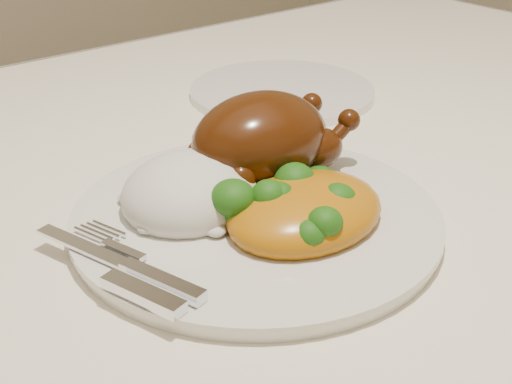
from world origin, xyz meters
TOP-DOWN VIEW (x-y plane):
  - dining_table at (0.00, 0.00)m, footprint 1.60×0.90m
  - tablecloth at (0.00, 0.00)m, footprint 1.73×1.03m
  - dinner_plate at (0.01, -0.07)m, footprint 0.35×0.35m
  - side_plate at (0.24, 0.17)m, footprint 0.30×0.30m
  - roast_chicken at (0.06, -0.02)m, footprint 0.17×0.11m
  - rice_mound at (-0.03, -0.02)m, footprint 0.15×0.15m
  - mac_and_cheese at (0.03, -0.10)m, footprint 0.15×0.12m
  - cutlery at (-0.12, -0.09)m, footprint 0.06×0.17m

SIDE VIEW (x-z plane):
  - dining_table at x=0.00m, z-range 0.29..1.05m
  - tablecloth at x=0.00m, z-range 0.65..0.83m
  - side_plate at x=0.24m, z-range 0.77..0.78m
  - dinner_plate at x=0.01m, z-range 0.77..0.78m
  - cutlery at x=-0.12m, z-range 0.78..0.79m
  - rice_mound at x=-0.03m, z-range 0.76..0.83m
  - mac_and_cheese at x=0.03m, z-range 0.77..0.82m
  - roast_chicken at x=0.06m, z-range 0.78..0.87m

